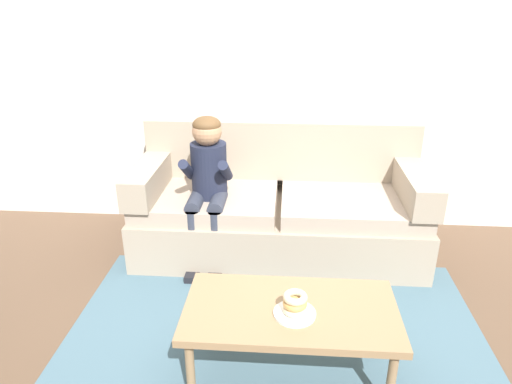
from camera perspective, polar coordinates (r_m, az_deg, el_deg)
The scene contains 11 objects.
ground at distance 3.05m, azimuth 2.51°, elevation -14.80°, with size 10.00×10.00×0.00m, color brown.
wall_back at distance 3.83m, azimuth 3.59°, elevation 16.02°, with size 8.00×0.10×2.80m, color silver.
area_rug at distance 2.85m, azimuth 2.35°, elevation -17.80°, with size 2.48×1.73×0.01m, color #476675.
couch at distance 3.60m, azimuth 2.86°, elevation -2.00°, with size 2.16×0.90×0.97m.
coffee_table at distance 2.42m, azimuth 4.29°, elevation -14.91°, with size 1.08×0.56×0.43m.
person_child at distance 3.32m, azimuth -6.02°, elevation 1.80°, with size 0.34×0.58×1.10m.
plate at distance 2.35m, azimuth 4.80°, elevation -14.73°, with size 0.21×0.21×0.01m, color white.
donut at distance 2.33m, azimuth 4.82°, elevation -14.24°, with size 0.12×0.12×0.04m, color beige.
donut_second at distance 2.31m, azimuth 4.85°, elevation -13.53°, with size 0.12×0.12×0.04m, color tan.
donut_third at distance 2.29m, azimuth 4.88°, elevation -12.81°, with size 0.12×0.12×0.04m, color beige.
toy_controller at distance 3.12m, azimuth 14.77°, elevation -14.14°, with size 0.23×0.09×0.05m.
Camera 1 is at (0.04, -2.40, 1.88)m, focal length 32.37 mm.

